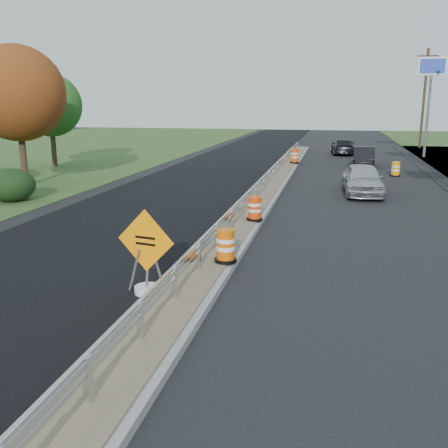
% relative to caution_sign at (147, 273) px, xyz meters
% --- Properties ---
extents(ground, '(140.00, 140.00, 0.00)m').
position_rel_caution_sign_xyz_m(ground, '(0.90, 3.34, -0.52)').
color(ground, black).
rests_on(ground, ground).
extents(milled_overlay, '(7.20, 120.00, 0.01)m').
position_rel_caution_sign_xyz_m(milled_overlay, '(-3.50, 13.34, -0.51)').
color(milled_overlay, black).
rests_on(milled_overlay, ground).
extents(median, '(1.60, 55.00, 0.23)m').
position_rel_caution_sign_xyz_m(median, '(0.90, 11.34, -0.41)').
color(median, gray).
rests_on(median, ground).
extents(guardrail, '(0.10, 46.15, 0.72)m').
position_rel_caution_sign_xyz_m(guardrail, '(0.90, 12.34, 0.21)').
color(guardrail, silver).
rests_on(guardrail, median).
extents(pylon_sign_north, '(2.20, 0.30, 7.90)m').
position_rel_caution_sign_xyz_m(pylon_sign_north, '(11.40, 33.34, 5.96)').
color(pylon_sign_north, slate).
rests_on(pylon_sign_north, ground).
extents(utility_pole_north, '(1.90, 0.26, 9.40)m').
position_rel_caution_sign_xyz_m(utility_pole_north, '(12.40, 42.34, 4.41)').
color(utility_pole_north, '#473523').
rests_on(utility_pole_north, ground).
extents(hedge_north, '(2.09, 2.09, 1.52)m').
position_rel_caution_sign_xyz_m(hedge_north, '(-10.10, 9.34, 0.24)').
color(hedge_north, black).
rests_on(hedge_north, ground).
extents(tree_near_red, '(4.95, 4.95, 7.35)m').
position_rel_caution_sign_xyz_m(tree_near_red, '(-12.10, 13.34, 4.34)').
color(tree_near_red, '#473523').
rests_on(tree_near_red, ground).
extents(tree_near_back, '(4.29, 4.29, 6.37)m').
position_rel_caution_sign_xyz_m(tree_near_back, '(-15.10, 21.34, 3.69)').
color(tree_near_back, '#473523').
rests_on(tree_near_back, ground).
extents(caution_sign, '(1.46, 0.62, 2.04)m').
position_rel_caution_sign_xyz_m(caution_sign, '(0.00, 0.00, 0.00)').
color(caution_sign, white).
rests_on(caution_sign, ground).
extents(barrel_median_near, '(0.61, 0.61, 0.89)m').
position_rel_caution_sign_xyz_m(barrel_median_near, '(1.45, 2.09, 0.14)').
color(barrel_median_near, black).
rests_on(barrel_median_near, median).
extents(barrel_median_mid, '(0.59, 0.59, 0.87)m').
position_rel_caution_sign_xyz_m(barrel_median_mid, '(1.45, 7.10, 0.13)').
color(barrel_median_mid, black).
rests_on(barrel_median_mid, median).
extents(barrel_median_far, '(0.68, 0.68, 0.99)m').
position_rel_caution_sign_xyz_m(barrel_median_far, '(1.45, 25.06, 0.19)').
color(barrel_median_far, black).
rests_on(barrel_median_far, median).
extents(barrel_shoulder_mid, '(0.61, 0.61, 0.89)m').
position_rel_caution_sign_xyz_m(barrel_shoulder_mid, '(7.90, 21.47, -0.09)').
color(barrel_shoulder_mid, black).
rests_on(barrel_shoulder_mid, ground).
extents(car_silver, '(2.03, 4.53, 1.51)m').
position_rel_caution_sign_xyz_m(car_silver, '(5.61, 14.59, 0.24)').
color(car_silver, silver).
rests_on(car_silver, ground).
extents(car_dark_mid, '(1.59, 4.12, 1.34)m').
position_rel_caution_sign_xyz_m(car_dark_mid, '(6.24, 26.20, 0.15)').
color(car_dark_mid, black).
rests_on(car_dark_mid, ground).
extents(car_dark_far, '(2.10, 4.64, 1.32)m').
position_rel_caution_sign_xyz_m(car_dark_far, '(4.86, 34.34, 0.14)').
color(car_dark_far, black).
rests_on(car_dark_far, ground).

